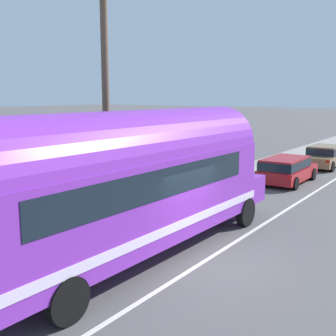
{
  "coord_description": "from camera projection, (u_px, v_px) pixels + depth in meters",
  "views": [
    {
      "loc": [
        5.51,
        -9.51,
        4.5
      ],
      "look_at": [
        -1.79,
        0.84,
        2.32
      ],
      "focal_mm": 45.0,
      "sensor_mm": 36.0,
      "label": 1
    }
  ],
  "objects": [
    {
      "name": "car_second",
      "position": [
        325.0,
        155.0,
        26.88
      ],
      "size": [
        2.0,
        4.84,
        1.37
      ],
      "color": "olive",
      "rests_on": "ground"
    },
    {
      "name": "utility_pole",
      "position": [
        106.0,
        98.0,
        13.82
      ],
      "size": [
        1.8,
        0.24,
        8.5
      ],
      "color": "brown",
      "rests_on": "ground"
    },
    {
      "name": "ground_plane",
      "position": [
        204.0,
        262.0,
        11.55
      ],
      "size": [
        300.0,
        300.0,
        0.0
      ],
      "primitive_type": "plane",
      "color": "#565454"
    },
    {
      "name": "car_lead",
      "position": [
        286.0,
        168.0,
        21.75
      ],
      "size": [
        2.02,
        4.42,
        1.37
      ],
      "color": "#A5191E",
      "rests_on": "ground"
    },
    {
      "name": "lane_markings",
      "position": [
        294.0,
        182.0,
        22.1
      ],
      "size": [
        3.53,
        80.0,
        0.01
      ],
      "color": "silver",
      "rests_on": "ground"
    },
    {
      "name": "painted_bus",
      "position": [
        124.0,
        180.0,
        11.11
      ],
      "size": [
        2.77,
        12.5,
        4.12
      ],
      "color": "purple",
      "rests_on": "ground"
    },
    {
      "name": "sidewalk_slab",
      "position": [
        223.0,
        180.0,
        22.25
      ],
      "size": [
        2.56,
        90.0,
        0.15
      ],
      "primitive_type": "cube",
      "color": "gray",
      "rests_on": "ground"
    }
  ]
}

